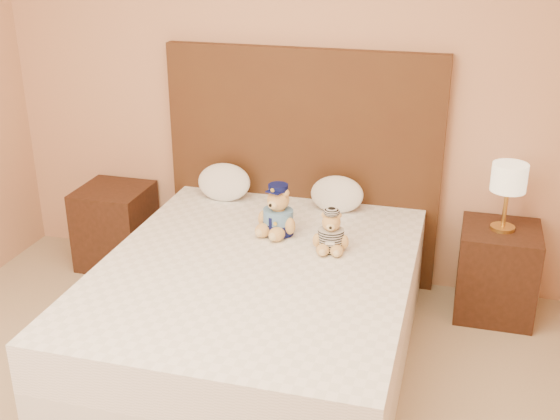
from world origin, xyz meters
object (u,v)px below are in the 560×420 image
object	(u,v)px
nightstand_left	(116,226)
pillow_left	(224,180)
bed	(257,310)
pillow_right	(337,193)
lamp	(509,181)
teddy_prisoner	(331,231)
nightstand_right	(497,271)
teddy_police	(278,210)

from	to	relation	value
nightstand_left	pillow_left	xyz separation A→B (m)	(0.78, 0.03, 0.40)
bed	pillow_right	world-z (taller)	pillow_right
bed	lamp	distance (m)	1.59
lamp	bed	bearing A→B (deg)	-147.38
teddy_prisoner	pillow_right	bearing A→B (deg)	90.20
pillow_left	nightstand_right	bearing A→B (deg)	-1.00
nightstand_right	teddy_police	distance (m)	1.37
nightstand_left	teddy_prisoner	bearing A→B (deg)	-18.66
bed	lamp	size ratio (longest dim) A/B	5.00
nightstand_right	pillow_right	bearing A→B (deg)	178.26
nightstand_left	nightstand_right	distance (m)	2.50
lamp	nightstand_left	bearing A→B (deg)	180.00
teddy_prisoner	pillow_right	xyz separation A→B (m)	(-0.08, 0.57, 0.00)
nightstand_left	pillow_right	size ratio (longest dim) A/B	1.69
bed	teddy_prisoner	size ratio (longest dim) A/B	8.69
bed	nightstand_right	bearing A→B (deg)	32.62
bed	teddy_prisoner	bearing A→B (deg)	37.33
nightstand_left	pillow_left	world-z (taller)	pillow_left
nightstand_right	pillow_right	size ratio (longest dim) A/B	1.69
pillow_left	pillow_right	distance (m)	0.73
nightstand_right	teddy_prisoner	bearing A→B (deg)	-149.31
nightstand_right	teddy_police	world-z (taller)	teddy_police
teddy_prisoner	pillow_right	distance (m)	0.57
nightstand_right	bed	bearing A→B (deg)	-147.38
pillow_left	lamp	bearing A→B (deg)	-1.00
nightstand_left	teddy_police	xyz separation A→B (m)	(1.26, -0.40, 0.42)
bed	teddy_police	distance (m)	0.58
nightstand_left	pillow_left	bearing A→B (deg)	2.19
teddy_prisoner	nightstand_left	bearing A→B (deg)	153.70
bed	teddy_prisoner	xyz separation A→B (m)	(0.34, 0.26, 0.39)
nightstand_right	pillow_right	distance (m)	1.06
bed	nightstand_right	distance (m)	1.48
teddy_police	teddy_prisoner	bearing A→B (deg)	-3.44
teddy_police	pillow_right	size ratio (longest dim) A/B	0.91
nightstand_right	nightstand_left	bearing A→B (deg)	180.00
nightstand_left	nightstand_right	bearing A→B (deg)	0.00
teddy_police	lamp	bearing A→B (deg)	36.74
bed	nightstand_right	size ratio (longest dim) A/B	3.64
nightstand_right	pillow_right	xyz separation A→B (m)	(-0.98, 0.03, 0.39)
pillow_right	teddy_police	bearing A→B (deg)	-120.35
pillow_left	teddy_prisoner	bearing A→B (deg)	-35.04
lamp	pillow_right	distance (m)	1.00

